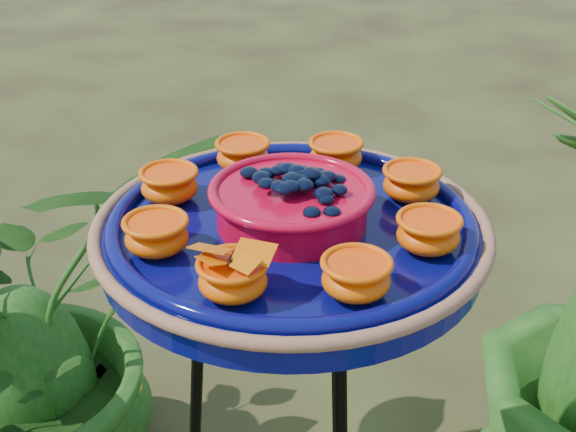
% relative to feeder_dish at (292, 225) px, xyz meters
% --- Properties ---
extents(feeder_dish, '(0.63, 0.63, 0.11)m').
position_rel_feeder_dish_xyz_m(feeder_dish, '(0.00, 0.00, 0.00)').
color(feeder_dish, '#070952').
rests_on(feeder_dish, tripod_stand).
extents(shrub_back_left, '(1.06, 1.09, 0.92)m').
position_rel_feeder_dish_xyz_m(shrub_back_left, '(-0.64, 0.39, -0.54)').
color(shrub_back_left, '#144512').
rests_on(shrub_back_left, ground).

